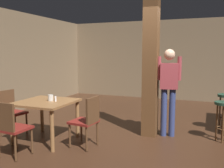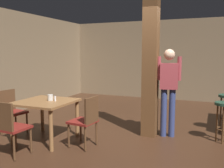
% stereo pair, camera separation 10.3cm
% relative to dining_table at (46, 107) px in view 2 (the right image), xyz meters
% --- Properties ---
extents(ground_plane, '(10.80, 10.80, 0.00)m').
position_rel_dining_table_xyz_m(ground_plane, '(1.73, 0.71, -0.64)').
color(ground_plane, '#382114').
extents(wall_back, '(8.00, 0.10, 2.80)m').
position_rel_dining_table_xyz_m(wall_back, '(1.73, 5.21, 0.76)').
color(wall_back, '#756047').
rests_on(wall_back, ground_plane).
extents(pillar, '(0.28, 0.28, 2.80)m').
position_rel_dining_table_xyz_m(pillar, '(1.74, 1.03, 0.76)').
color(pillar, brown).
rests_on(pillar, ground_plane).
extents(dining_table, '(0.99, 0.99, 0.76)m').
position_rel_dining_table_xyz_m(dining_table, '(0.00, 0.00, 0.00)').
color(dining_table, brown).
rests_on(dining_table, ground_plane).
extents(chair_west, '(0.48, 0.48, 0.89)m').
position_rel_dining_table_xyz_m(chair_west, '(-0.88, 0.02, -0.13)').
color(chair_west, maroon).
rests_on(chair_west, ground_plane).
extents(chair_east, '(0.46, 0.46, 0.89)m').
position_rel_dining_table_xyz_m(chair_east, '(0.88, -0.03, -0.13)').
color(chair_east, maroon).
rests_on(chair_east, ground_plane).
extents(chair_south, '(0.45, 0.45, 0.89)m').
position_rel_dining_table_xyz_m(chair_south, '(-0.03, -0.86, -0.13)').
color(chair_south, maroon).
rests_on(chair_south, ground_plane).
extents(napkin_cup, '(0.10, 0.10, 0.11)m').
position_rel_dining_table_xyz_m(napkin_cup, '(0.07, 0.06, 0.18)').
color(napkin_cup, beige).
rests_on(napkin_cup, dining_table).
extents(salt_shaker, '(0.03, 0.03, 0.10)m').
position_rel_dining_table_xyz_m(salt_shaker, '(0.19, 0.04, 0.17)').
color(salt_shaker, silver).
rests_on(salt_shaker, dining_table).
extents(standing_person, '(0.47, 0.27, 1.72)m').
position_rel_dining_table_xyz_m(standing_person, '(2.08, 1.10, 0.37)').
color(standing_person, maroon).
rests_on(standing_person, ground_plane).
extents(bar_stool_near, '(0.33, 0.33, 0.75)m').
position_rel_dining_table_xyz_m(bar_stool_near, '(3.09, 1.16, -0.08)').
color(bar_stool_near, '#1E3828').
rests_on(bar_stool_near, ground_plane).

